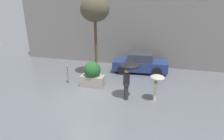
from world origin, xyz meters
The scene contains 8 objects.
ground_plane centered at (0.00, 0.00, 0.00)m, with size 40.00×40.00×0.00m, color slate.
building_facade centered at (0.00, 6.50, 3.00)m, with size 18.00×0.30×6.00m.
planter_box centered at (-0.23, 1.36, 0.75)m, with size 1.40×0.99×1.53m.
person_adult centered at (2.13, 0.34, 1.56)m, with size 1.01×1.01×1.97m.
person_child centered at (3.49, 0.54, 1.11)m, with size 0.71×0.71×1.38m.
parked_car_near centered at (2.11, 4.82, 0.65)m, with size 4.01×2.22×1.42m.
street_tree centered at (-0.61, 2.99, 4.35)m, with size 1.80×1.80×5.17m.
parking_meter centered at (-1.86, 1.31, 0.85)m, with size 0.14×0.14×1.17m.
Camera 1 is at (3.62, -7.63, 4.30)m, focal length 28.00 mm.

